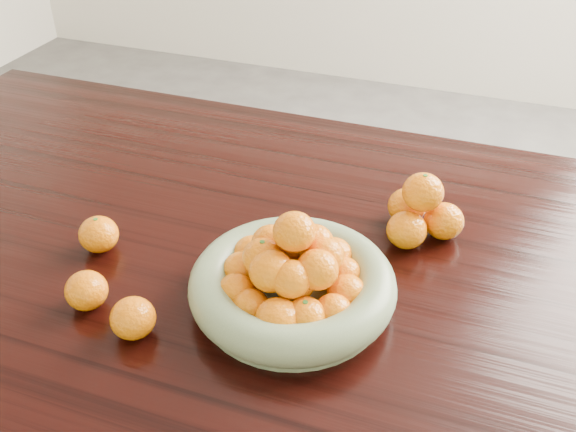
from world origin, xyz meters
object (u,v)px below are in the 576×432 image
(fruit_bowl, at_px, (292,280))
(orange_pyramid, at_px, (420,212))
(dining_table, at_px, (289,285))
(loose_orange_0, at_px, (99,234))

(fruit_bowl, distance_m, orange_pyramid, 0.29)
(dining_table, relative_size, loose_orange_0, 29.46)
(orange_pyramid, bearing_deg, dining_table, -150.74)
(dining_table, distance_m, loose_orange_0, 0.35)
(fruit_bowl, xyz_separation_m, loose_orange_0, (-0.36, 0.02, -0.01))
(dining_table, bearing_deg, orange_pyramid, 29.26)
(dining_table, relative_size, fruit_bowl, 6.25)
(fruit_bowl, height_order, loose_orange_0, fruit_bowl)
(orange_pyramid, relative_size, loose_orange_0, 2.12)
(fruit_bowl, relative_size, loose_orange_0, 4.72)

